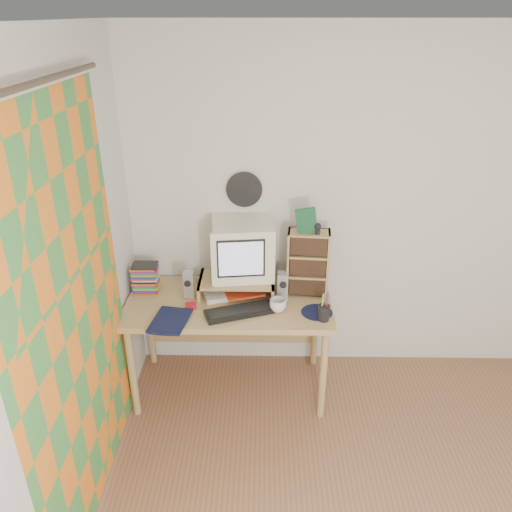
{
  "coord_description": "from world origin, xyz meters",
  "views": [
    {
      "loc": [
        -0.8,
        -1.56,
        2.53
      ],
      "look_at": [
        -0.84,
        1.33,
        1.12
      ],
      "focal_mm": 35.0,
      "sensor_mm": 36.0,
      "label": 1
    }
  ],
  "objects_px": {
    "crt_monitor": "(242,250)",
    "keyboard": "(239,312)",
    "dvd_stack": "(145,275)",
    "desk": "(230,312)",
    "cd_rack": "(308,263)",
    "mug": "(278,305)",
    "diary": "(154,317)"
  },
  "relations": [
    {
      "from": "crt_monitor",
      "to": "keyboard",
      "type": "relative_size",
      "value": 0.91
    },
    {
      "from": "crt_monitor",
      "to": "dvd_stack",
      "type": "bearing_deg",
      "value": 175.0
    },
    {
      "from": "keyboard",
      "to": "crt_monitor",
      "type": "bearing_deg",
      "value": 69.05
    },
    {
      "from": "crt_monitor",
      "to": "keyboard",
      "type": "height_order",
      "value": "crt_monitor"
    },
    {
      "from": "desk",
      "to": "cd_rack",
      "type": "distance_m",
      "value": 0.66
    },
    {
      "from": "dvd_stack",
      "to": "cd_rack",
      "type": "xyz_separation_m",
      "value": [
        1.13,
        -0.02,
        0.11
      ]
    },
    {
      "from": "dvd_stack",
      "to": "mug",
      "type": "bearing_deg",
      "value": -17.05
    },
    {
      "from": "desk",
      "to": "cd_rack",
      "type": "relative_size",
      "value": 2.97
    },
    {
      "from": "desk",
      "to": "cd_rack",
      "type": "bearing_deg",
      "value": 5.02
    },
    {
      "from": "mug",
      "to": "diary",
      "type": "xyz_separation_m",
      "value": [
        -0.8,
        -0.13,
        -0.02
      ]
    },
    {
      "from": "crt_monitor",
      "to": "diary",
      "type": "distance_m",
      "value": 0.75
    },
    {
      "from": "keyboard",
      "to": "mug",
      "type": "xyz_separation_m",
      "value": [
        0.25,
        0.04,
        0.03
      ]
    },
    {
      "from": "desk",
      "to": "mug",
      "type": "bearing_deg",
      "value": -29.85
    },
    {
      "from": "dvd_stack",
      "to": "diary",
      "type": "relative_size",
      "value": 0.92
    },
    {
      "from": "desk",
      "to": "keyboard",
      "type": "bearing_deg",
      "value": -70.37
    },
    {
      "from": "keyboard",
      "to": "diary",
      "type": "distance_m",
      "value": 0.55
    },
    {
      "from": "keyboard",
      "to": "diary",
      "type": "height_order",
      "value": "diary"
    },
    {
      "from": "cd_rack",
      "to": "diary",
      "type": "xyz_separation_m",
      "value": [
        -1.0,
        -0.37,
        -0.21
      ]
    },
    {
      "from": "crt_monitor",
      "to": "desk",
      "type": "bearing_deg",
      "value": -142.11
    },
    {
      "from": "cd_rack",
      "to": "diary",
      "type": "height_order",
      "value": "cd_rack"
    },
    {
      "from": "dvd_stack",
      "to": "diary",
      "type": "bearing_deg",
      "value": -72.92
    },
    {
      "from": "desk",
      "to": "keyboard",
      "type": "height_order",
      "value": "keyboard"
    },
    {
      "from": "cd_rack",
      "to": "dvd_stack",
      "type": "bearing_deg",
      "value": -175.97
    },
    {
      "from": "dvd_stack",
      "to": "mug",
      "type": "relative_size",
      "value": 2.21
    },
    {
      "from": "crt_monitor",
      "to": "cd_rack",
      "type": "xyz_separation_m",
      "value": [
        0.45,
        -0.04,
        -0.08
      ]
    },
    {
      "from": "keyboard",
      "to": "mug",
      "type": "relative_size",
      "value": 4.05
    },
    {
      "from": "desk",
      "to": "diary",
      "type": "relative_size",
      "value": 5.23
    },
    {
      "from": "keyboard",
      "to": "dvd_stack",
      "type": "xyz_separation_m",
      "value": [
        -0.68,
        0.3,
        0.11
      ]
    },
    {
      "from": "desk",
      "to": "diary",
      "type": "height_order",
      "value": "diary"
    },
    {
      "from": "crt_monitor",
      "to": "dvd_stack",
      "type": "relative_size",
      "value": 1.66
    },
    {
      "from": "keyboard",
      "to": "dvd_stack",
      "type": "bearing_deg",
      "value": 136.73
    },
    {
      "from": "desk",
      "to": "dvd_stack",
      "type": "xyz_separation_m",
      "value": [
        -0.59,
        0.07,
        0.26
      ]
    }
  ]
}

